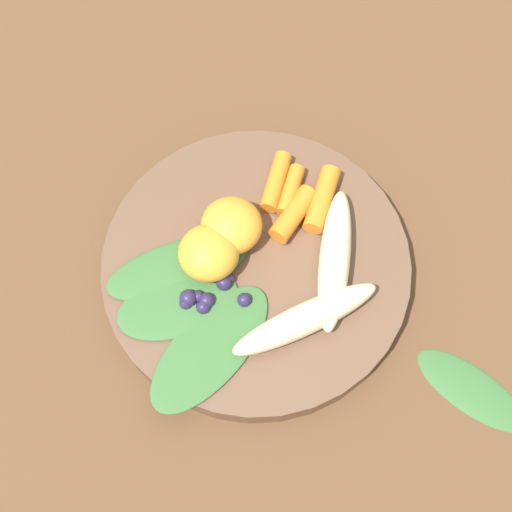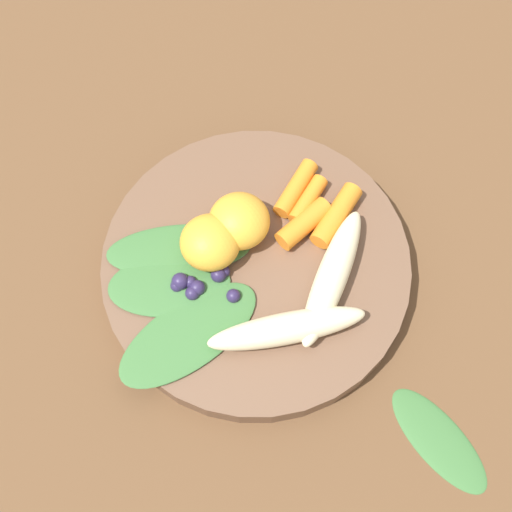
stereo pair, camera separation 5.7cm
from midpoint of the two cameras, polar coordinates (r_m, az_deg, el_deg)
ground_plane at (r=0.60m, az=2.69°, el=-1.70°), size 2.40×2.40×0.00m
bowl at (r=0.59m, az=2.74°, el=-1.22°), size 0.27×0.27×0.03m
banana_peeled_left at (r=0.56m, az=9.34°, el=-2.07°), size 0.13×0.06×0.03m
banana_peeled_right at (r=0.54m, az=5.63°, el=-6.49°), size 0.12×0.10×0.03m
orange_segment_near at (r=0.56m, az=-1.06°, el=0.84°), size 0.05×0.05×0.04m
orange_segment_far at (r=0.57m, az=1.40°, el=2.68°), size 0.05×0.05×0.04m
carrot_front at (r=0.59m, az=9.56°, el=3.12°), size 0.06×0.03×0.02m
carrot_mid_left at (r=0.58m, az=6.86°, el=2.44°), size 0.05×0.03×0.02m
carrot_mid_right at (r=0.60m, az=7.27°, el=4.37°), size 0.05×0.02×0.01m
carrot_rear at (r=0.60m, az=6.09°, el=5.45°), size 0.06×0.03×0.02m
blueberry_pile at (r=0.56m, az=-1.93°, el=-2.72°), size 0.05×0.06×0.01m
coconut_shred_patch at (r=0.55m, az=-0.07°, el=-5.75°), size 0.04×0.04×0.00m
kale_leaf_left at (r=0.58m, az=-3.81°, el=0.24°), size 0.12×0.12×0.00m
kale_leaf_right at (r=0.57m, az=-4.57°, el=-2.79°), size 0.11×0.11×0.00m
kale_leaf_rear at (r=0.55m, az=-2.96°, el=-6.87°), size 0.14×0.09×0.00m
kale_leaf_stray at (r=0.58m, az=18.09°, el=-14.95°), size 0.06×0.11×0.01m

